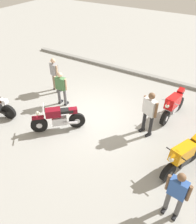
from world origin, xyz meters
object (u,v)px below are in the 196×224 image
object	(u,v)px
motorcycle_orange_sportbike	(183,155)
person_in_blue_shirt	(177,192)
person_in_white_shirt	(149,111)
motorcycle_maroon_cruiser	(58,118)
person_in_gray_shirt	(55,73)
motorcycle_red_sportbike	(173,105)
person_in_green_shirt	(61,87)

from	to	relation	value
motorcycle_orange_sportbike	person_in_blue_shirt	size ratio (longest dim) A/B	1.21
person_in_white_shirt	person_in_blue_shirt	bearing A→B (deg)	57.39
motorcycle_maroon_cruiser	person_in_white_shirt	distance (m)	3.42
motorcycle_orange_sportbike	person_in_gray_shirt	distance (m)	6.81
motorcycle_red_sportbike	person_in_white_shirt	xyz separation A→B (m)	(-0.50, -1.52, 0.44)
person_in_gray_shirt	person_in_green_shirt	xyz separation A→B (m)	(1.02, -0.78, -0.08)
motorcycle_red_sportbike	person_in_blue_shirt	bearing A→B (deg)	24.03
person_in_green_shirt	motorcycle_maroon_cruiser	bearing A→B (deg)	-150.73
motorcycle_red_sportbike	person_in_blue_shirt	distance (m)	4.46
motorcycle_orange_sportbike	person_in_gray_shirt	xyz separation A→B (m)	(-6.57, 1.75, 0.38)
motorcycle_orange_sportbike	motorcycle_red_sportbike	bearing A→B (deg)	-137.63
motorcycle_orange_sportbike	person_in_blue_shirt	world-z (taller)	person_in_blue_shirt
motorcycle_red_sportbike	motorcycle_maroon_cruiser	size ratio (longest dim) A/B	1.20
person_in_blue_shirt	person_in_green_shirt	distance (m)	6.32
person_in_gray_shirt	person_in_white_shirt	size ratio (longest dim) A/B	0.95
person_in_white_shirt	motorcycle_red_sportbike	bearing A→B (deg)	-174.09
person_in_gray_shirt	person_in_green_shirt	bearing A→B (deg)	-105.62
motorcycle_red_sportbike	person_in_gray_shirt	size ratio (longest dim) A/B	1.15
motorcycle_orange_sportbike	motorcycle_maroon_cruiser	distance (m)	4.60
motorcycle_maroon_cruiser	person_in_gray_shirt	bearing A→B (deg)	-90.57
motorcycle_maroon_cruiser	person_in_blue_shirt	world-z (taller)	person_in_blue_shirt
person_in_blue_shirt	motorcycle_maroon_cruiser	bearing A→B (deg)	-97.22
motorcycle_orange_sportbike	person_in_gray_shirt	size ratio (longest dim) A/B	1.12
motorcycle_red_sportbike	person_in_white_shirt	size ratio (longest dim) A/B	1.10
person_in_blue_shirt	person_in_white_shirt	xyz separation A→B (m)	(-1.79, 2.73, 0.15)
person_in_blue_shirt	person_in_green_shirt	world-z (taller)	person_in_green_shirt
motorcycle_maroon_cruiser	person_in_blue_shirt	size ratio (longest dim) A/B	1.03
motorcycle_red_sportbike	person_in_blue_shirt	size ratio (longest dim) A/B	1.25
motorcycle_orange_sportbike	person_in_white_shirt	distance (m)	1.98
motorcycle_maroon_cruiser	person_in_gray_shirt	world-z (taller)	person_in_gray_shirt
motorcycle_red_sportbike	person_in_blue_shirt	xyz separation A→B (m)	(1.29, -4.26, 0.29)
motorcycle_maroon_cruiser	person_in_gray_shirt	size ratio (longest dim) A/B	0.96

